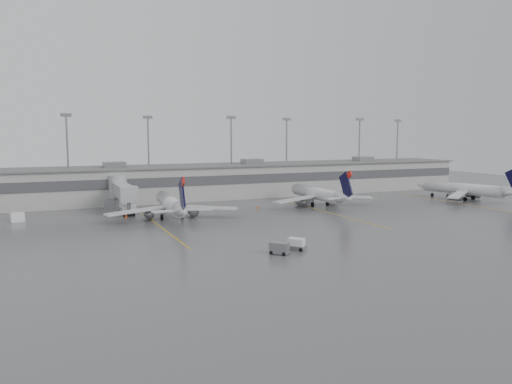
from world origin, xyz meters
name	(u,v)px	position (x,y,z in m)	size (l,w,h in m)	color
ground	(314,244)	(0.00, 0.00, 0.00)	(260.00, 260.00, 0.00)	#505052
terminal	(197,181)	(-0.01, 57.98, 4.17)	(152.00, 17.00, 9.45)	#A4A49F
light_masts	(190,149)	(0.00, 63.75, 12.03)	(142.40, 8.00, 20.60)	gray
jet_bridge_right	(121,191)	(-20.50, 45.72, 3.87)	(4.00, 17.20, 7.00)	#979A9C
stand_markings	(250,218)	(0.00, 24.00, 0.01)	(105.25, 40.00, 0.01)	#DEA30D
jet_mid_left	(171,204)	(-13.62, 29.86, 2.80)	(24.72, 27.80, 8.99)	silver
jet_mid_right	(319,194)	(20.61, 33.25, 2.73)	(24.23, 27.18, 8.79)	silver
jet_far_right	(468,189)	(58.45, 27.14, 2.77)	(23.80, 27.02, 8.91)	silver
baggage_tug	(296,245)	(-4.25, -2.34, 0.64)	(2.85, 2.91, 1.63)	white
baggage_cart	(279,248)	(-7.45, -3.54, 0.83)	(2.72, 2.79, 1.59)	slate
gse_uld_a	(17,217)	(-40.23, 37.93, 0.82)	(2.30, 1.54, 1.63)	white
gse_uld_b	(129,209)	(-19.93, 39.11, 0.84)	(2.37, 1.58, 1.68)	white
gse_uld_c	(307,201)	(19.19, 35.90, 0.91)	(2.58, 1.72, 1.82)	white
gse_loader	(112,205)	(-22.51, 45.25, 1.12)	(2.23, 3.57, 2.23)	slate
cone_b	(126,216)	(-21.34, 34.46, 0.38)	(0.47, 0.47, 0.75)	#EF4605
cone_c	(258,207)	(6.72, 35.44, 0.34)	(0.43, 0.43, 0.69)	#EF4605
cone_d	(448,198)	(55.77, 30.55, 0.35)	(0.44, 0.44, 0.70)	#EF4605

